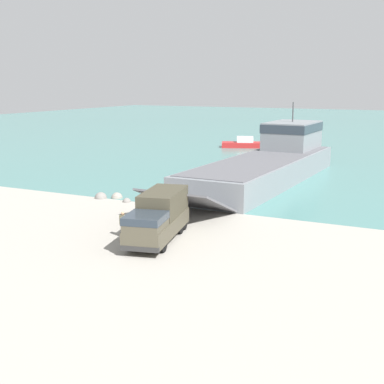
{
  "coord_description": "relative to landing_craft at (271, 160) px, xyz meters",
  "views": [
    {
      "loc": [
        19.18,
        -35.22,
        10.6
      ],
      "look_at": [
        1.12,
        1.34,
        2.23
      ],
      "focal_mm": 50.0,
      "sensor_mm": 36.0,
      "label": 1
    }
  ],
  "objects": [
    {
      "name": "landing_craft",
      "position": [
        0.0,
        0.0,
        0.0
      ],
      "size": [
        8.35,
        35.11,
        8.26
      ],
      "rotation": [
        0.0,
        0.0,
        -0.03
      ],
      "color": "gray",
      "rests_on": "ground_plane"
    },
    {
      "name": "water_surface",
      "position": [
        -0.83,
        73.02,
        -2.06
      ],
      "size": [
        240.0,
        180.0,
        0.01
      ],
      "primitive_type": "cube",
      "color": "#477F7A",
      "rests_on": "ground_plane"
    },
    {
      "name": "shoreline_rock_c",
      "position": [
        -9.56,
        -16.39,
        -2.07
      ],
      "size": [
        1.07,
        1.07,
        1.07
      ],
      "primitive_type": "sphere",
      "color": "gray",
      "rests_on": "ground_plane"
    },
    {
      "name": "shoreline_rock_b",
      "position": [
        -7.81,
        -17.41,
        -2.07
      ],
      "size": [
        0.76,
        0.76,
        0.76
      ],
      "primitive_type": "sphere",
      "color": "gray",
      "rests_on": "ground_plane"
    },
    {
      "name": "soldier_on_ramp",
      "position": [
        -1.89,
        -26.92,
        -1.0
      ],
      "size": [
        0.47,
        0.3,
        1.82
      ],
      "rotation": [
        0.0,
        0.0,
        1.71
      ],
      "color": "#6B664C",
      "rests_on": "ground_plane"
    },
    {
      "name": "moored_boat_b",
      "position": [
        -12.5,
        26.57,
        -1.47
      ],
      "size": [
        9.39,
        5.93,
        1.79
      ],
      "rotation": [
        0.0,
        0.0,
        5.09
      ],
      "color": "#B22323",
      "rests_on": "ground_plane"
    },
    {
      "name": "mooring_bollard",
      "position": [
        -5.81,
        -17.52,
        -1.69
      ],
      "size": [
        0.23,
        0.23,
        0.69
      ],
      "color": "#333338",
      "rests_on": "ground_plane"
    },
    {
      "name": "ground_plane",
      "position": [
        -0.83,
        -21.82,
        -2.07
      ],
      "size": [
        240.0,
        240.0,
        0.0
      ],
      "primitive_type": "plane",
      "color": "#9E998E"
    },
    {
      "name": "cargo_crate",
      "position": [
        -0.21,
        -28.47,
        -1.67
      ],
      "size": [
        0.93,
        1.07,
        0.8
      ],
      "primitive_type": "cube",
      "rotation": [
        0.0,
        0.0,
        0.16
      ],
      "color": "#4C4738",
      "rests_on": "ground_plane"
    },
    {
      "name": "shoreline_rock_d",
      "position": [
        -10.88,
        -17.11,
        -2.07
      ],
      "size": [
        1.15,
        1.15,
        1.15
      ],
      "primitive_type": "sphere",
      "color": "gray",
      "rests_on": "ground_plane"
    },
    {
      "name": "military_truck",
      "position": [
        0.62,
        -26.37,
        -0.43
      ],
      "size": [
        4.25,
        8.36,
        3.2
      ],
      "rotation": [
        0.0,
        0.0,
        -1.34
      ],
      "color": "#4C4738",
      "rests_on": "ground_plane"
    },
    {
      "name": "shoreline_rock_a",
      "position": [
        -6.65,
        -15.99,
        -2.07
      ],
      "size": [
        1.26,
        1.26,
        1.26
      ],
      "primitive_type": "sphere",
      "color": "gray",
      "rests_on": "ground_plane"
    }
  ]
}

